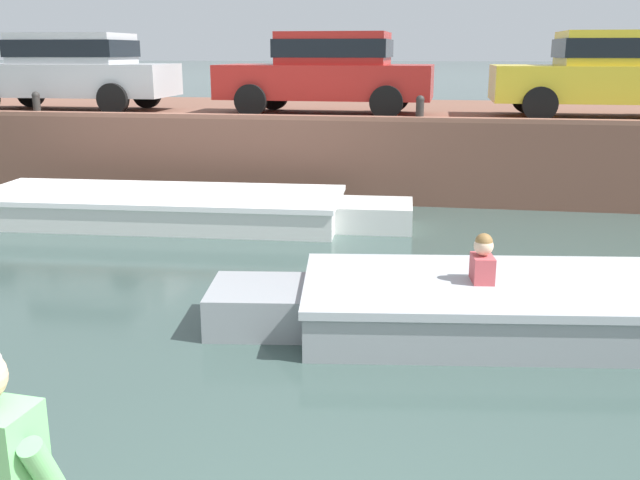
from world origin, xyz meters
name	(u,v)px	position (x,y,z in m)	size (l,w,h in m)	color
ground_plane	(380,299)	(0.00, 5.00, 0.00)	(400.00, 400.00, 0.00)	#384C47
far_quay_wall	(412,144)	(0.00, 12.99, 0.74)	(60.00, 6.00, 1.49)	brown
far_wall_coping	(407,119)	(0.00, 10.11, 1.53)	(60.00, 0.24, 0.08)	#925F4C
boat_moored_west_white	(177,207)	(-3.55, 8.17, 0.24)	(7.05, 2.30, 0.48)	white
motorboat_passing	(530,305)	(1.54, 4.34, 0.25)	(6.07, 2.47, 0.98)	#93999E
car_leftmost_silver	(70,68)	(-6.94, 11.36, 2.34)	(4.36, 1.98, 1.54)	#B7BABC
car_left_inner_red	(329,70)	(-1.57, 11.36, 2.33)	(4.11, 1.98, 1.54)	#B2231E
car_centre_yellow	(611,71)	(3.58, 11.36, 2.34)	(4.06, 2.01, 1.54)	yellow
mooring_bollard_west	(36,102)	(-7.08, 10.24, 1.73)	(0.15, 0.15, 0.45)	#2D2B28
mooring_bollard_mid	(420,107)	(0.22, 10.24, 1.73)	(0.15, 0.15, 0.45)	#2D2B28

